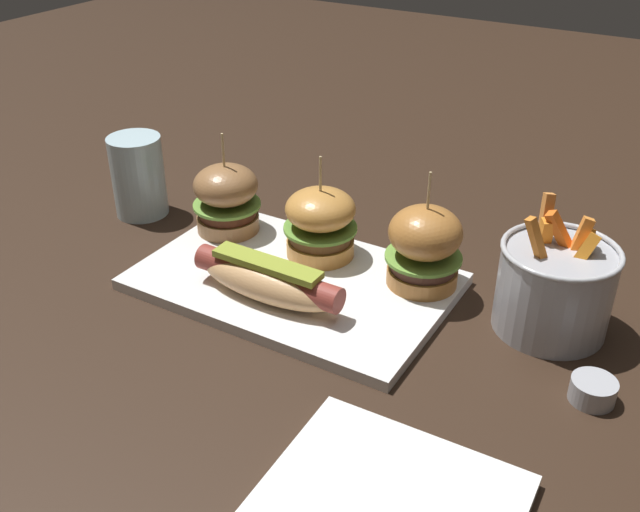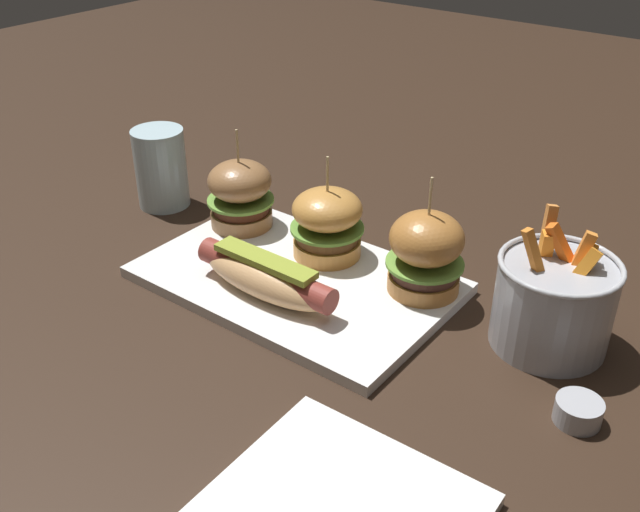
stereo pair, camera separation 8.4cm
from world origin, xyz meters
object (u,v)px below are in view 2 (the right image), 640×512
at_px(fries_bucket, 554,302).
at_px(water_glass, 161,168).
at_px(sauce_ramekin, 578,411).
at_px(slider_left, 240,194).
at_px(slider_center, 327,223).
at_px(hot_dog, 268,278).
at_px(slider_right, 426,252).
at_px(platter_main, 296,280).

xyz_separation_m(fries_bucket, water_glass, (-0.59, -0.02, 0.01)).
bearing_deg(fries_bucket, sauce_ramekin, -54.71).
distance_m(slider_left, sauce_ramekin, 0.51).
xyz_separation_m(slider_center, water_glass, (-0.30, -0.01, -0.00)).
bearing_deg(hot_dog, sauce_ramekin, 4.85).
relative_size(slider_right, fries_bucket, 0.97).
relative_size(platter_main, sauce_ramekin, 8.30).
xyz_separation_m(hot_dog, fries_bucket, (0.29, 0.13, 0.01)).
bearing_deg(slider_left, sauce_ramekin, -9.24).
height_order(slider_center, fries_bucket, same).
bearing_deg(slider_left, slider_center, 2.55).
bearing_deg(water_glass, sauce_ramekin, -6.91).
height_order(hot_dog, sauce_ramekin, hot_dog).
xyz_separation_m(slider_center, fries_bucket, (0.29, 0.01, -0.01)).
bearing_deg(slider_left, fries_bucket, 2.44).
bearing_deg(slider_center, slider_left, -177.45).
distance_m(platter_main, fries_bucket, 0.30).
xyz_separation_m(hot_dog, slider_left, (-0.14, 0.11, 0.02)).
xyz_separation_m(slider_left, slider_right, (0.28, 0.01, 0.00)).
distance_m(hot_dog, sauce_ramekin, 0.36).
bearing_deg(hot_dog, platter_main, 93.23).
bearing_deg(sauce_ramekin, slider_center, 166.28).
relative_size(hot_dog, water_glass, 1.63).
xyz_separation_m(platter_main, slider_left, (-0.14, 0.06, 0.05)).
bearing_deg(slider_center, water_glass, -178.39).
distance_m(slider_left, slider_center, 0.14).
xyz_separation_m(fries_bucket, sauce_ramekin, (0.07, -0.10, -0.04)).
relative_size(slider_center, sauce_ramekin, 2.99).
height_order(sauce_ramekin, water_glass, water_glass).
bearing_deg(slider_right, water_glass, -178.51).
xyz_separation_m(platter_main, fries_bucket, (0.29, 0.08, 0.05)).
height_order(platter_main, slider_center, slider_center).
height_order(slider_center, slider_right, slider_right).
bearing_deg(platter_main, sauce_ramekin, -3.89).
bearing_deg(hot_dog, slider_left, 142.20).
distance_m(hot_dog, slider_right, 0.18).
relative_size(slider_right, water_glass, 1.24).
bearing_deg(platter_main, slider_center, 89.56).
height_order(slider_right, sauce_ramekin, slider_right).
relative_size(hot_dog, fries_bucket, 1.28).
distance_m(fries_bucket, water_glass, 0.59).
bearing_deg(fries_bucket, water_glass, -178.01).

